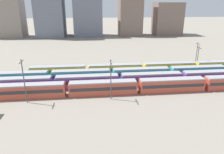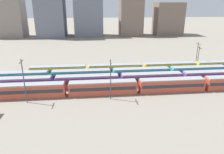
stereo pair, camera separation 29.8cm
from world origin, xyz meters
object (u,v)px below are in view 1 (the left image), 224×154
Objects in this scene: train_track_3 at (195,67)px; catenary_pole_1 at (196,55)px; train_track_0 at (138,86)px; train_track_1 at (182,78)px; train_track_2 at (141,74)px; catenary_pole_3 at (198,56)px; catenary_pole_2 at (111,78)px; catenary_pole_0 at (24,79)px.

train_track_3 is 11.13× the size of catenary_pole_1.
train_track_0 is 28.66m from train_track_3.
catenary_pole_1 is at bearing 50.68° from train_track_1.
train_track_2 is at bearing -160.26° from catenary_pole_1.
train_track_2 is at bearing 72.02° from train_track_0.
catenary_pole_1 is at bearing 62.80° from train_track_3.
catenary_pole_3 is (11.66, 13.65, 2.92)m from train_track_1.
catenary_pole_1 is 39.50m from catenary_pole_2.
train_track_2 is 17.92m from catenary_pole_2.
train_track_0 is 31.57m from catenary_pole_1.
catenary_pole_1 reaches higher than train_track_1.
catenary_pole_0 is at bearing -174.07° from train_track_0.
catenary_pole_0 reaches higher than catenary_pole_3.
catenary_pole_3 reaches higher than train_track_1.
catenary_pole_0 is 20.70m from catenary_pole_2.
catenary_pole_1 is (25.44, 18.32, 3.70)m from train_track_0.
train_track_2 is (-11.33, 5.20, 0.00)m from train_track_1.
train_track_0 is 6.80× the size of catenary_pole_0.
train_track_1 is 13.98m from train_track_3.
train_track_0 and train_track_1 have the same top height.
catenary_pole_0 is 57.90m from catenary_pole_1.
train_track_2 is at bearing -159.82° from catenary_pole_3.
train_track_0 is 0.66× the size of train_track_3.
catenary_pole_2 is at bearing -129.27° from train_track_2.
catenary_pole_2 is (-31.75, -18.75, 3.84)m from train_track_3.
catenary_pole_2 is (-22.41, -8.35, 3.84)m from train_track_1.
train_track_0 is 10.93m from train_track_2.
train_track_1 is 18.19m from catenary_pole_3.
catenary_pole_1 reaches higher than train_track_0.
train_track_1 is (14.70, 5.20, 0.00)m from train_track_0.
catenary_pole_1 is 1.32m from catenary_pole_3.
train_track_2 is (3.37, 10.40, 0.00)m from train_track_0.
catenary_pole_3 is (0.92, 0.53, -0.78)m from catenary_pole_1.
catenary_pole_2 is at bearing -147.15° from catenary_pole_3.
catenary_pole_1 is at bearing -150.05° from catenary_pole_3.
train_track_3 is (24.05, 15.60, 0.00)m from train_track_0.
train_track_3 is 10.23× the size of catenary_pole_0.
catenary_pole_1 reaches higher than train_track_3.
catenary_pole_1 is 1.18× the size of catenary_pole_3.
catenary_pole_2 is (-33.15, -21.47, 0.14)m from catenary_pole_1.
train_track_3 is 13.08× the size of catenary_pole_3.
train_track_2 is at bearing -165.88° from train_track_3.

